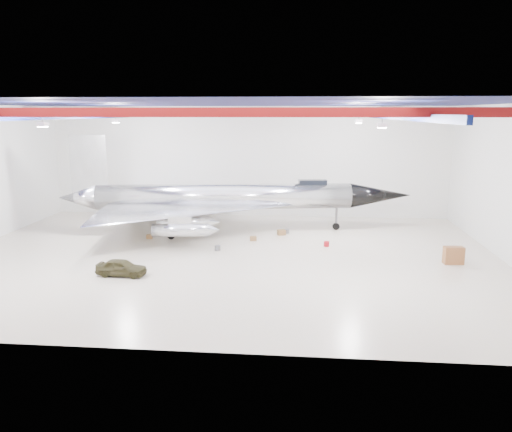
# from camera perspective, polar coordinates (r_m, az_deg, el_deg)

# --- Properties ---
(floor) EXTENTS (40.00, 40.00, 0.00)m
(floor) POSITION_cam_1_polar(r_m,az_deg,el_deg) (36.98, -3.58, -4.59)
(floor) COLOR beige
(floor) RESTS_ON ground
(wall_back) EXTENTS (40.00, 0.00, 40.00)m
(wall_back) POSITION_cam_1_polar(r_m,az_deg,el_deg) (50.60, -1.04, 6.21)
(wall_back) COLOR silver
(wall_back) RESTS_ON floor
(ceiling) EXTENTS (40.00, 40.00, 0.00)m
(ceiling) POSITION_cam_1_polar(r_m,az_deg,el_deg) (35.50, -3.81, 12.71)
(ceiling) COLOR #0A0F38
(ceiling) RESTS_ON wall_back
(ceiling_structure) EXTENTS (39.50, 29.50, 1.08)m
(ceiling_structure) POSITION_cam_1_polar(r_m,az_deg,el_deg) (35.49, -3.80, 11.62)
(ceiling_structure) COLOR maroon
(ceiling_structure) RESTS_ON ceiling
(jet_aircraft) EXTENTS (31.16, 20.07, 8.51)m
(jet_aircraft) POSITION_cam_1_polar(r_m,az_deg,el_deg) (44.14, -3.68, 1.82)
(jet_aircraft) COLOR silver
(jet_aircraft) RESTS_ON floor
(jeep) EXTENTS (3.30, 1.47, 1.10)m
(jeep) POSITION_cam_1_polar(r_m,az_deg,el_deg) (33.60, -15.13, -5.70)
(jeep) COLOR #37331B
(jeep) RESTS_ON floor
(desk) EXTENTS (1.39, 0.78, 1.23)m
(desk) POSITION_cam_1_polar(r_m,az_deg,el_deg) (37.52, 21.64, -4.20)
(desk) COLOR brown
(desk) RESTS_ON floor
(crate_ply) EXTENTS (0.53, 0.44, 0.34)m
(crate_ply) POSITION_cam_1_polar(r_m,az_deg,el_deg) (42.84, -12.09, -2.31)
(crate_ply) COLOR olive
(crate_ply) RESTS_ON floor
(toolbox_red) EXTENTS (0.42, 0.35, 0.28)m
(toolbox_red) POSITION_cam_1_polar(r_m,az_deg,el_deg) (46.91, -6.70, -0.94)
(toolbox_red) COLOR #A4101A
(toolbox_red) RESTS_ON floor
(engine_drum) EXTENTS (0.49, 0.49, 0.40)m
(engine_drum) POSITION_cam_1_polar(r_m,az_deg,el_deg) (38.40, -4.42, -3.67)
(engine_drum) COLOR #59595B
(engine_drum) RESTS_ON floor
(parts_bin) EXTENTS (0.79, 0.71, 0.45)m
(parts_bin) POSITION_cam_1_polar(r_m,az_deg,el_deg) (43.15, 2.93, -1.89)
(parts_bin) COLOR olive
(parts_bin) RESTS_ON floor
(crate_small) EXTENTS (0.44, 0.38, 0.27)m
(crate_small) POSITION_cam_1_polar(r_m,az_deg,el_deg) (46.11, -9.18, -1.25)
(crate_small) COLOR #59595B
(crate_small) RESTS_ON floor
(tool_chest) EXTENTS (0.46, 0.46, 0.39)m
(tool_chest) POSITION_cam_1_polar(r_m,az_deg,el_deg) (39.88, 8.06, -3.17)
(tool_chest) COLOR #A4101A
(tool_chest) RESTS_ON floor
(oil_barrel) EXTENTS (0.60, 0.52, 0.36)m
(oil_barrel) POSITION_cam_1_polar(r_m,az_deg,el_deg) (41.21, -0.32, -2.59)
(oil_barrel) COLOR olive
(oil_barrel) RESTS_ON floor
(spares_box) EXTENTS (0.48, 0.48, 0.37)m
(spares_box) POSITION_cam_1_polar(r_m,az_deg,el_deg) (43.80, 3.55, -1.74)
(spares_box) COLOR #59595B
(spares_box) RESTS_ON floor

